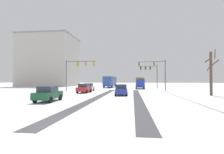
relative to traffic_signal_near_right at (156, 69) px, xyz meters
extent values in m
plane|color=silver|center=(-8.21, -28.56, -4.63)|extent=(300.00, 300.00, 0.00)
cube|color=#424247|center=(-4.07, -13.32, -4.62)|extent=(1.03, 33.53, 0.01)
cube|color=#424247|center=(-9.29, -13.32, -4.62)|extent=(1.11, 33.53, 0.01)
cube|color=white|center=(3.34, -14.84, -4.57)|extent=(4.00, 33.53, 0.12)
cylinder|color=#47474C|center=(1.94, -0.08, -1.38)|extent=(0.18, 0.18, 6.50)
cylinder|color=#47474C|center=(-0.85, 0.06, 1.47)|extent=(5.58, 0.39, 0.12)
cube|color=#B79319|center=(-0.29, 0.03, 0.92)|extent=(0.33, 0.26, 0.90)
sphere|color=black|center=(-0.30, -0.13, 1.22)|extent=(0.20, 0.20, 0.20)
sphere|color=black|center=(-0.30, -0.13, 0.92)|extent=(0.20, 0.20, 0.20)
sphere|color=green|center=(-0.30, -0.13, 0.62)|extent=(0.20, 0.20, 0.20)
cube|color=#B79319|center=(-3.36, 0.18, 0.92)|extent=(0.33, 0.26, 0.90)
sphere|color=black|center=(-3.37, 0.02, 1.22)|extent=(0.20, 0.20, 0.20)
sphere|color=black|center=(-3.37, 0.02, 0.92)|extent=(0.20, 0.20, 0.20)
sphere|color=green|center=(-3.37, 0.02, 0.62)|extent=(0.20, 0.20, 0.20)
cylinder|color=#47474C|center=(-18.37, -2.08, -1.38)|extent=(0.18, 0.18, 6.50)
cylinder|color=#47474C|center=(-15.27, -2.22, 1.47)|extent=(6.20, 0.41, 0.12)
cube|color=#B79319|center=(-15.89, -2.19, 0.92)|extent=(0.33, 0.25, 0.90)
sphere|color=black|center=(-15.88, -2.03, 1.22)|extent=(0.20, 0.20, 0.20)
sphere|color=black|center=(-15.88, -2.03, 0.92)|extent=(0.20, 0.20, 0.20)
sphere|color=green|center=(-15.88, -2.03, 0.62)|extent=(0.20, 0.20, 0.20)
cube|color=#B79319|center=(-14.19, -2.27, 0.92)|extent=(0.33, 0.25, 0.90)
sphere|color=black|center=(-14.18, -2.11, 1.22)|extent=(0.20, 0.20, 0.20)
sphere|color=black|center=(-14.18, -2.11, 0.92)|extent=(0.20, 0.20, 0.20)
sphere|color=green|center=(-14.18, -2.11, 0.62)|extent=(0.20, 0.20, 0.20)
cube|color=#B79319|center=(-12.48, -2.35, 0.92)|extent=(0.33, 0.25, 0.90)
sphere|color=black|center=(-12.48, -2.19, 1.22)|extent=(0.20, 0.20, 0.20)
sphere|color=black|center=(-12.48, -2.19, 0.92)|extent=(0.20, 0.20, 0.20)
sphere|color=green|center=(-12.48, -2.19, 0.62)|extent=(0.20, 0.20, 0.20)
cylinder|color=#47474C|center=(1.94, 11.92, -1.38)|extent=(0.18, 0.18, 6.50)
cylinder|color=#47474C|center=(-0.38, 11.80, 1.47)|extent=(4.65, 0.36, 0.12)
cube|color=black|center=(0.08, 11.83, 0.92)|extent=(0.33, 0.26, 0.90)
sphere|color=black|center=(0.09, 11.67, 1.22)|extent=(0.20, 0.20, 0.20)
sphere|color=black|center=(0.09, 11.67, 0.92)|extent=(0.20, 0.20, 0.20)
sphere|color=green|center=(0.09, 11.67, 0.62)|extent=(0.20, 0.20, 0.20)
cube|color=black|center=(-1.19, 11.76, 0.92)|extent=(0.33, 0.26, 0.90)
sphere|color=black|center=(-1.18, 11.60, 1.22)|extent=(0.20, 0.20, 0.20)
sphere|color=black|center=(-1.18, 11.60, 0.92)|extent=(0.20, 0.20, 0.20)
sphere|color=green|center=(-1.18, 11.60, 0.62)|extent=(0.20, 0.20, 0.20)
cube|color=black|center=(-2.47, 11.69, 0.92)|extent=(0.33, 0.26, 0.90)
sphere|color=black|center=(-2.46, 11.53, 1.22)|extent=(0.20, 0.20, 0.20)
sphere|color=black|center=(-2.46, 11.53, 0.92)|extent=(0.20, 0.20, 0.20)
sphere|color=green|center=(-2.46, 11.53, 0.62)|extent=(0.20, 0.20, 0.20)
cube|color=silver|center=(-13.70, -1.75, -3.96)|extent=(1.84, 4.16, 0.70)
cube|color=#2D3847|center=(-13.69, -1.90, -3.31)|extent=(1.62, 1.95, 0.60)
cylinder|color=black|center=(-14.55, -0.51, -4.31)|extent=(0.24, 0.65, 0.64)
cylinder|color=black|center=(-12.93, -0.45, -4.31)|extent=(0.24, 0.65, 0.64)
cylinder|color=black|center=(-14.46, -3.05, -4.31)|extent=(0.24, 0.65, 0.64)
cylinder|color=black|center=(-12.85, -2.99, -4.31)|extent=(0.24, 0.65, 0.64)
cube|color=red|center=(-13.31, -6.44, -3.96)|extent=(1.87, 4.17, 0.70)
cube|color=#2D3847|center=(-13.32, -6.59, -3.31)|extent=(1.64, 1.96, 0.60)
cylinder|color=black|center=(-14.07, -5.14, -4.31)|extent=(0.25, 0.65, 0.64)
cylinder|color=black|center=(-12.45, -5.20, -4.31)|extent=(0.25, 0.65, 0.64)
cylinder|color=black|center=(-14.17, -7.68, -4.31)|extent=(0.25, 0.65, 0.64)
cylinder|color=black|center=(-12.56, -7.74, -4.31)|extent=(0.25, 0.65, 0.64)
cube|color=#233899|center=(-6.41, -10.70, -3.96)|extent=(1.91, 4.18, 0.70)
cube|color=#2D3847|center=(-6.40, -10.85, -3.31)|extent=(1.65, 1.98, 0.60)
cylinder|color=black|center=(-7.28, -9.47, -4.31)|extent=(0.25, 0.65, 0.64)
cylinder|color=black|center=(-5.67, -9.39, -4.31)|extent=(0.25, 0.65, 0.64)
cylinder|color=black|center=(-7.15, -12.01, -4.31)|extent=(0.25, 0.65, 0.64)
cylinder|color=black|center=(-5.54, -11.93, -4.31)|extent=(0.25, 0.65, 0.64)
cube|color=#194C2D|center=(-13.60, -19.32, -3.96)|extent=(1.85, 4.16, 0.70)
cube|color=#2D3847|center=(-13.59, -19.47, -3.31)|extent=(1.63, 1.96, 0.60)
cylinder|color=black|center=(-14.45, -18.08, -4.31)|extent=(0.24, 0.65, 0.64)
cylinder|color=black|center=(-12.84, -18.02, -4.31)|extent=(0.24, 0.65, 0.64)
cylinder|color=black|center=(-14.36, -20.62, -4.31)|extent=(0.24, 0.65, 0.64)
cylinder|color=black|center=(-12.74, -20.56, -4.31)|extent=(0.24, 0.65, 0.64)
cube|color=#284793|center=(-11.77, 17.98, -2.70)|extent=(3.02, 11.11, 2.90)
cube|color=#283342|center=(-11.77, 17.98, -2.35)|extent=(3.02, 10.23, 0.90)
cylinder|color=black|center=(-10.76, 14.08, -4.15)|extent=(0.35, 0.97, 0.96)
cylinder|color=black|center=(-13.14, 14.19, -4.15)|extent=(0.35, 0.97, 0.96)
cylinder|color=black|center=(-10.43, 21.22, -4.15)|extent=(0.35, 0.97, 0.96)
cylinder|color=black|center=(-12.80, 21.34, -4.15)|extent=(0.35, 0.97, 0.96)
cube|color=#233899|center=(-2.79, 7.91, -3.16)|extent=(2.12, 2.22, 2.10)
cube|color=gold|center=(-2.76, 11.61, -2.91)|extent=(2.25, 5.22, 2.60)
cylinder|color=black|center=(-1.78, 8.34, -4.21)|extent=(0.29, 0.84, 0.84)
cylinder|color=black|center=(-3.80, 8.36, -4.21)|extent=(0.29, 0.84, 0.84)
cylinder|color=black|center=(-1.73, 13.03, -4.21)|extent=(0.29, 0.84, 0.84)
cylinder|color=black|center=(-3.76, 13.05, -4.21)|extent=(0.29, 0.84, 0.84)
cylinder|color=brown|center=(6.82, -9.56, -1.39)|extent=(0.39, 0.39, 6.47)
cylinder|color=brown|center=(7.33, -9.76, 1.46)|extent=(0.56, 1.16, 1.32)
cylinder|color=brown|center=(6.46, -9.16, 0.56)|extent=(0.98, 0.91, 0.64)
cylinder|color=brown|center=(6.59, -9.28, -0.66)|extent=(0.71, 0.61, 0.76)
cylinder|color=brown|center=(7.49, -9.33, 0.20)|extent=(0.67, 1.47, 0.87)
cube|color=#B2ADA3|center=(-36.83, 28.24, 4.78)|extent=(19.05, 16.88, 18.81)
cube|color=gray|center=(-36.83, 28.24, 14.43)|extent=(19.35, 17.18, 0.50)
camera|label=1|loc=(-4.70, -37.10, -2.38)|focal=28.22mm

